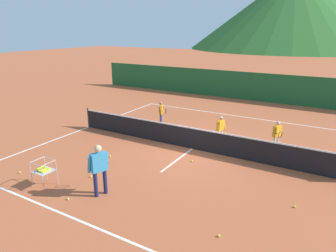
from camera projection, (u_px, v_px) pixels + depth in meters
The scene contains 21 objects.
ground_plane at pixel (192, 149), 13.33m from camera, with size 120.00×120.00×0.00m, color #B25633.
line_baseline_near at pixel (90, 225), 8.16m from camera, with size 12.25×0.08×0.01m, color white.
line_baseline_far at pixel (236, 116), 18.33m from camera, with size 12.25×0.08×0.01m, color white.
line_sideline_west at pixel (89, 127), 16.27m from camera, with size 0.08×12.36×0.01m, color white.
line_service_center at pixel (192, 149), 13.33m from camera, with size 0.08×5.27×0.01m, color white.
tennis_net at pixel (192, 138), 13.18m from camera, with size 12.29×0.08×1.05m.
instructor at pixel (99, 165), 9.36m from camera, with size 0.50×0.84×1.69m.
student_0 at pixel (161, 111), 16.49m from camera, with size 0.58×0.52×1.26m.
student_1 at pixel (221, 127), 13.75m from camera, with size 0.34×0.52×1.29m.
student_2 at pixel (277, 133), 12.87m from camera, with size 0.42×0.72×1.33m.
ball_cart at pixel (43, 170), 10.03m from camera, with size 0.58×0.58×0.90m.
tennis_ball_0 at pixel (28, 179), 10.55m from camera, with size 0.07×0.07×0.07m, color yellow.
tennis_ball_2 at pixel (295, 207), 8.95m from camera, with size 0.07×0.07×0.07m, color yellow.
tennis_ball_3 at pixel (68, 199), 9.35m from camera, with size 0.07×0.07×0.07m, color yellow.
tennis_ball_4 at pixel (91, 176), 10.78m from camera, with size 0.07×0.07×0.07m, color yellow.
tennis_ball_5 at pixel (219, 236), 7.69m from camera, with size 0.07×0.07×0.07m, color yellow.
tennis_ball_6 at pixel (110, 156), 12.46m from camera, with size 0.07×0.07×0.07m, color yellow.
tennis_ball_7 at pixel (20, 172), 11.08m from camera, with size 0.07×0.07×0.07m, color yellow.
tennis_ball_8 at pixel (192, 161), 12.03m from camera, with size 0.07×0.07×0.07m, color yellow.
windscreen_fence at pixel (258, 87), 21.83m from camera, with size 26.96×0.08×2.03m, color #1E5B2D.
hill_0 at pixel (292, 10), 76.47m from camera, with size 50.23×50.23×18.64m, color #2D6628.
Camera 1 is at (5.32, -11.24, 5.03)m, focal length 32.58 mm.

